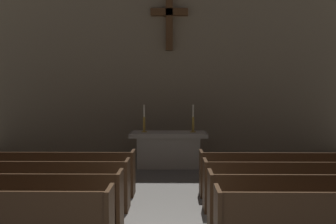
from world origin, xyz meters
The scene contains 10 objects.
pew_left_row_2 centered at (-2.48, 0.95, 0.48)m, with size 3.58×0.50×0.95m.
pew_left_row_3 centered at (-2.48, 1.95, 0.48)m, with size 3.58×0.50×0.95m.
pew_left_row_4 centered at (-2.48, 2.94, 0.48)m, with size 3.58×0.50×0.95m.
pew_right_row_2 centered at (2.48, 0.95, 0.48)m, with size 3.58×0.50×0.95m.
pew_right_row_3 centered at (2.48, 1.95, 0.48)m, with size 3.58×0.50×0.95m.
pew_right_row_4 centered at (2.48, 2.94, 0.48)m, with size 3.58×0.50×0.95m.
altar centered at (0.00, 5.86, 0.53)m, with size 2.20×0.90×1.01m.
candlestick_left centered at (-0.70, 5.86, 1.27)m, with size 0.16×0.16×0.79m.
candlestick_right centered at (0.70, 5.86, 1.27)m, with size 0.16×0.16×0.79m.
apse_with_cross centered at (0.00, 7.95, 4.06)m, with size 12.26×0.48×8.11m.
Camera 1 is at (0.12, -5.06, 2.28)m, focal length 41.06 mm.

